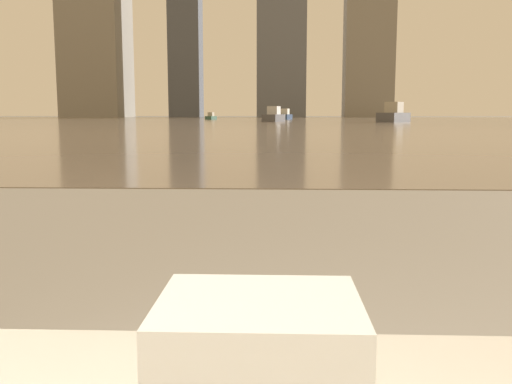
% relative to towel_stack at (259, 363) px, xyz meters
% --- Properties ---
extents(towel_stack, '(0.24, 0.21, 0.16)m').
position_rel_towel_stack_xyz_m(towel_stack, '(0.00, 0.00, 0.00)').
color(towel_stack, white).
rests_on(towel_stack, bathtub).
extents(harbor_water, '(180.00, 110.00, 0.01)m').
position_rel_towel_stack_xyz_m(harbor_water, '(0.07, 61.19, -0.62)').
color(harbor_water, gray).
rests_on(harbor_water, ground_plane).
extents(harbor_boat_0, '(2.13, 4.08, 1.46)m').
position_rel_towel_stack_xyz_m(harbor_boat_0, '(0.97, 77.24, -0.10)').
color(harbor_boat_0, navy).
rests_on(harbor_boat_0, harbor_water).
extents(harbor_boat_1, '(4.10, 5.39, 1.94)m').
position_rel_towel_stack_xyz_m(harbor_boat_1, '(11.33, 55.85, 0.07)').
color(harbor_boat_1, '#4C4C51').
rests_on(harbor_boat_1, harbor_water).
extents(harbor_boat_3, '(2.43, 4.40, 1.57)m').
position_rel_towel_stack_xyz_m(harbor_boat_3, '(-0.40, 58.64, -0.06)').
color(harbor_boat_3, '#4C4C51').
rests_on(harbor_boat_3, harbor_water).
extents(harbor_boat_4, '(1.34, 2.70, 0.97)m').
position_rel_towel_stack_xyz_m(harbor_boat_4, '(-8.97, 76.16, -0.27)').
color(harbor_boat_4, '#335647').
rests_on(harbor_boat_4, harbor_water).
extents(skyline_tower_0, '(11.84, 13.94, 41.95)m').
position_rel_towel_stack_xyz_m(skyline_tower_0, '(-37.11, 117.19, 20.35)').
color(skyline_tower_0, gray).
rests_on(skyline_tower_0, ground_plane).
extents(skyline_tower_3, '(9.73, 6.03, 24.93)m').
position_rel_towel_stack_xyz_m(skyline_tower_3, '(18.18, 117.19, 11.84)').
color(skyline_tower_3, gray).
rests_on(skyline_tower_3, ground_plane).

